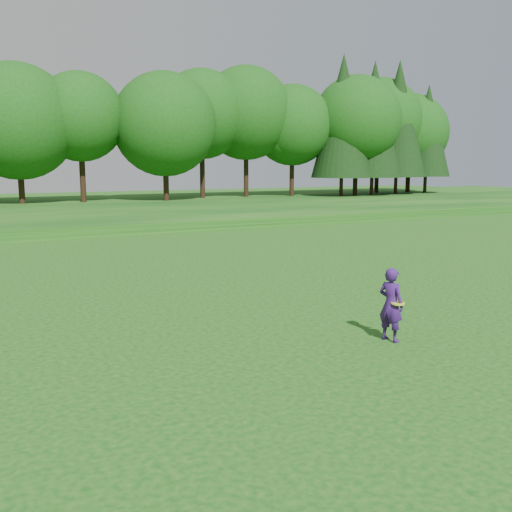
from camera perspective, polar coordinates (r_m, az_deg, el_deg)
name	(u,v)px	position (r m, az deg, el deg)	size (l,w,h in m)	color
ground	(180,359)	(10.99, -7.65, -10.20)	(140.00, 140.00, 0.00)	#0D4810
berm	(6,213)	(44.00, -23.71, 3.99)	(130.00, 30.00, 0.60)	#0D4810
walking_path	(34,239)	(30.16, -21.35, 1.61)	(130.00, 1.60, 0.04)	gray
woman	(391,305)	(12.11, 13.35, -4.74)	(0.50, 0.64, 1.54)	#3A1767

